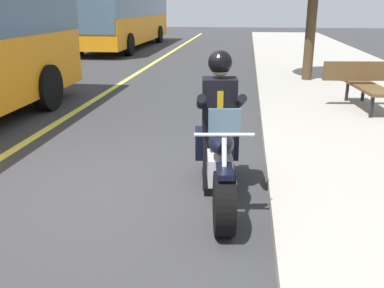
{
  "coord_description": "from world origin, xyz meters",
  "views": [
    {
      "loc": [
        4.67,
        1.67,
        2.24
      ],
      "look_at": [
        0.21,
        1.1,
        0.75
      ],
      "focal_mm": 39.71,
      "sensor_mm": 36.0,
      "label": 1
    }
  ],
  "objects": [
    {
      "name": "ground_plane",
      "position": [
        0.0,
        0.0,
        0.0
      ],
      "size": [
        80.0,
        80.0,
        0.0
      ],
      "primitive_type": "plane",
      "color": "#333335"
    },
    {
      "name": "bus_near",
      "position": [
        -18.05,
        -4.86,
        1.87
      ],
      "size": [
        11.05,
        2.7,
        3.3
      ],
      "color": "orange",
      "rests_on": "ground_plane"
    },
    {
      "name": "motorcycle_main",
      "position": [
        -0.04,
        1.4,
        0.45
      ],
      "size": [
        2.22,
        0.77,
        1.26
      ],
      "color": "black",
      "rests_on": "ground_plane"
    },
    {
      "name": "rider_main",
      "position": [
        -0.22,
        1.37,
        1.04
      ],
      "size": [
        0.67,
        0.6,
        1.74
      ],
      "color": "black",
      "rests_on": "ground_plane"
    },
    {
      "name": "bench_sidewalk",
      "position": [
        -4.52,
        4.19,
        0.71
      ],
      "size": [
        1.84,
        1.8,
        0.95
      ],
      "color": "brown",
      "rests_on": "sidewalk_curb"
    }
  ]
}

